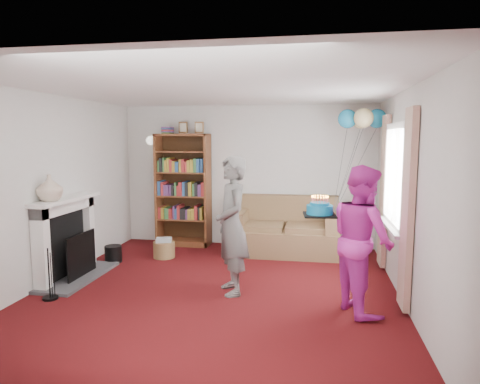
% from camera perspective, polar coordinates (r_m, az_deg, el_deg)
% --- Properties ---
extents(ground, '(5.00, 5.00, 0.00)m').
position_cam_1_polar(ground, '(5.53, -3.28, -13.16)').
color(ground, '#37080A').
rests_on(ground, ground).
extents(wall_back, '(4.50, 0.02, 2.50)m').
position_cam_1_polar(wall_back, '(7.67, 0.95, 2.17)').
color(wall_back, silver).
rests_on(wall_back, ground).
extents(wall_left, '(0.02, 5.00, 2.50)m').
position_cam_1_polar(wall_left, '(6.15, -24.33, 0.29)').
color(wall_left, silver).
rests_on(wall_left, ground).
extents(wall_right, '(0.02, 5.00, 2.50)m').
position_cam_1_polar(wall_right, '(5.19, 21.67, -0.74)').
color(wall_right, silver).
rests_on(wall_right, ground).
extents(ceiling, '(4.50, 5.00, 0.01)m').
position_cam_1_polar(ceiling, '(5.21, -3.48, 13.61)').
color(ceiling, white).
rests_on(ceiling, wall_back).
extents(fireplace, '(0.55, 1.80, 1.12)m').
position_cam_1_polar(fireplace, '(6.34, -21.71, -6.18)').
color(fireplace, '#3F3F42').
rests_on(fireplace, ground).
extents(window_bay, '(0.14, 2.02, 2.20)m').
position_cam_1_polar(window_bay, '(5.77, 19.92, -0.38)').
color(window_bay, white).
rests_on(window_bay, ground).
extents(wall_sconce, '(0.16, 0.23, 0.16)m').
position_cam_1_polar(wall_sconce, '(7.97, -11.83, 6.75)').
color(wall_sconce, gold).
rests_on(wall_sconce, ground).
extents(bookcase, '(0.95, 0.42, 2.21)m').
position_cam_1_polar(bookcase, '(7.76, -7.51, 0.14)').
color(bookcase, '#472B14').
rests_on(bookcase, ground).
extents(sofa, '(1.77, 0.94, 0.94)m').
position_cam_1_polar(sofa, '(7.30, 6.05, -5.29)').
color(sofa, olive).
rests_on(sofa, ground).
extents(wicker_basket, '(0.35, 0.35, 0.32)m').
position_cam_1_polar(wicker_basket, '(7.08, -10.08, -7.46)').
color(wicker_basket, olive).
rests_on(wicker_basket, ground).
extents(person_striped, '(0.63, 0.74, 1.71)m').
position_cam_1_polar(person_striped, '(5.27, -1.10, -4.47)').
color(person_striped, black).
rests_on(person_striped, ground).
extents(person_magenta, '(0.88, 0.97, 1.64)m').
position_cam_1_polar(person_magenta, '(4.92, 15.97, -6.04)').
color(person_magenta, '#CB28A0').
rests_on(person_magenta, ground).
extents(birthday_cake, '(0.35, 0.35, 0.22)m').
position_cam_1_polar(birthday_cake, '(4.79, 10.58, -2.34)').
color(birthday_cake, black).
rests_on(birthday_cake, ground).
extents(balloons, '(0.79, 0.73, 1.69)m').
position_cam_1_polar(balloons, '(6.95, 15.96, 9.38)').
color(balloons, '#3F3F3F').
rests_on(balloons, ground).
extents(mantel_vase, '(0.35, 0.35, 0.34)m').
position_cam_1_polar(mantel_vase, '(5.94, -24.05, 0.51)').
color(mantel_vase, beige).
rests_on(mantel_vase, fireplace).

